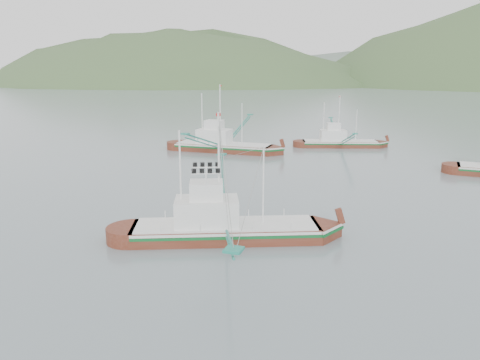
% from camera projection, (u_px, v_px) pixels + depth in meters
% --- Properties ---
extents(ground, '(1200.00, 1200.00, 0.00)m').
position_uv_depth(ground, '(217.00, 234.00, 38.30)').
color(ground, slate).
rests_on(ground, ground).
extents(main_boat, '(15.18, 25.69, 10.83)m').
position_uv_depth(main_boat, '(224.00, 213.00, 36.69)').
color(main_boat, '#572112').
rests_on(main_boat, ground).
extents(bg_boat_far, '(13.40, 22.95, 9.49)m').
position_uv_depth(bg_boat_far, '(340.00, 137.00, 80.90)').
color(bg_boat_far, '#572112').
rests_on(bg_boat_far, ground).
extents(bg_boat_left, '(15.96, 28.84, 11.67)m').
position_uv_depth(bg_boat_left, '(222.00, 142.00, 76.33)').
color(bg_boat_left, '#572112').
rests_on(bg_boat_left, ground).
extents(headland_left, '(448.00, 308.00, 210.00)m').
position_uv_depth(headland_left, '(172.00, 84.00, 425.49)').
color(headland_left, '#3B582D').
rests_on(headland_left, ground).
extents(ridge_distant, '(960.00, 400.00, 240.00)m').
position_uv_depth(ridge_distant, '(410.00, 81.00, 547.62)').
color(ridge_distant, slate).
rests_on(ridge_distant, ground).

